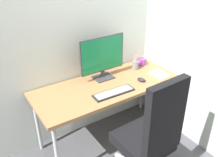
# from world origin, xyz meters

# --- Properties ---
(ground_plane) EXTENTS (8.00, 8.00, 0.00)m
(ground_plane) POSITION_xyz_m (0.00, 0.00, 0.00)
(ground_plane) COLOR #4C4C51
(wall_back) EXTENTS (3.02, 0.04, 2.80)m
(wall_back) POSITION_xyz_m (0.00, 0.36, 1.40)
(wall_back) COLOR #B7C1BC
(wall_back) RESTS_ON ground_plane
(wall_side_right) EXTENTS (0.04, 2.10, 2.80)m
(wall_side_right) POSITION_xyz_m (0.82, -0.21, 1.40)
(wall_side_right) COLOR #B7C1BC
(wall_side_right) RESTS_ON ground_plane
(desk) EXTENTS (1.58, 0.66, 0.73)m
(desk) POSITION_xyz_m (0.00, 0.00, 0.68)
(desk) COLOR #996B42
(desk) RESTS_ON ground_plane
(office_chair) EXTENTS (0.61, 0.64, 1.16)m
(office_chair) POSITION_xyz_m (-0.01, -0.72, 0.57)
(office_chair) COLOR black
(office_chair) RESTS_ON ground_plane
(monitor) EXTENTS (0.53, 0.17, 0.48)m
(monitor) POSITION_xyz_m (0.04, 0.16, 0.99)
(monitor) COLOR #333338
(monitor) RESTS_ON desk
(keyboard) EXTENTS (0.44, 0.14, 0.02)m
(keyboard) POSITION_xyz_m (-0.04, -0.18, 0.74)
(keyboard) COLOR black
(keyboard) RESTS_ON desk
(mouse) EXTENTS (0.08, 0.11, 0.04)m
(mouse) POSITION_xyz_m (0.35, -0.15, 0.75)
(mouse) COLOR black
(mouse) RESTS_ON desk
(pen_holder) EXTENTS (0.08, 0.08, 0.19)m
(pen_holder) POSITION_xyz_m (0.48, 0.14, 0.79)
(pen_holder) COLOR slate
(pen_holder) RESTS_ON desk
(notebook) EXTENTS (0.15, 0.21, 0.02)m
(notebook) POSITION_xyz_m (0.61, -0.15, 0.74)
(notebook) COLOR beige
(notebook) RESTS_ON desk
(coffee_mug) EXTENTS (0.12, 0.09, 0.08)m
(coffee_mug) POSITION_xyz_m (0.62, 0.18, 0.77)
(coffee_mug) COLOR purple
(coffee_mug) RESTS_ON desk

